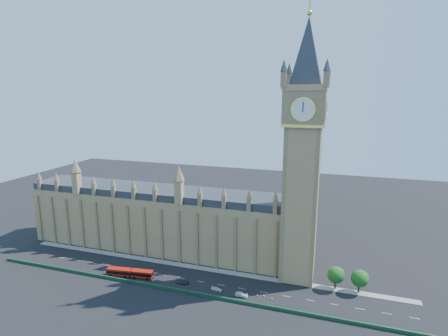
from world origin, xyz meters
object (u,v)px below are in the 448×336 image
(red_bus, at_px, (130,273))
(car_white, at_px, (217,289))
(car_grey, at_px, (183,282))
(car_silver, at_px, (241,295))

(red_bus, distance_m, car_white, 34.89)
(car_grey, relative_size, car_white, 1.14)
(car_grey, bearing_deg, red_bus, 88.04)
(red_bus, distance_m, car_grey, 21.40)
(red_bus, height_order, car_grey, red_bus)
(red_bus, distance_m, car_silver, 44.32)
(car_grey, height_order, car_silver, car_grey)
(red_bus, relative_size, car_white, 4.57)
(car_silver, height_order, car_white, car_silver)
(car_grey, bearing_deg, car_silver, -100.73)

